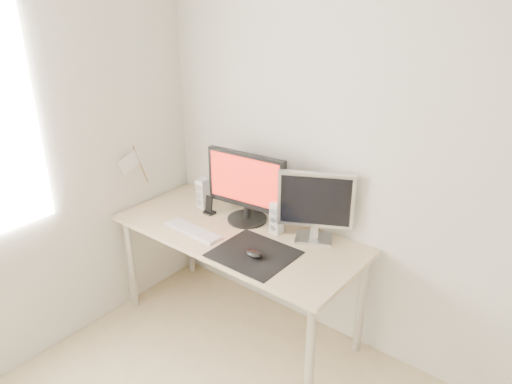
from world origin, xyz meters
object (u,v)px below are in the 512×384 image
Objects in this scene: phone_dock at (209,208)px; second_monitor at (316,203)px; main_monitor at (246,185)px; speaker_left at (203,193)px; speaker_right at (277,217)px; desk at (238,243)px; mouse at (253,254)px; keyboard at (193,230)px.

second_monitor is at bearing 10.82° from phone_dock.
phone_dock is at bearing -164.24° from main_monitor.
speaker_left is (-0.84, -0.09, -0.14)m from second_monitor.
speaker_left and speaker_right have the same top height.
mouse is at bearing -33.00° from desk.
speaker_left is (-0.42, 0.13, 0.18)m from desk.
speaker_left is 1.63× the size of phone_dock.
mouse is 0.33m from desk.
speaker_left is 0.13m from phone_dock.
keyboard is (-0.17, -0.32, -0.25)m from main_monitor.
mouse is 0.87× the size of phone_dock.
main_monitor is 2.68× the size of speaker_right.
second_monitor is 2.11× the size of speaker_left.
desk is 7.77× the size of speaker_right.
desk is 0.30m from speaker_right.
second_monitor reaches higher than mouse.
second_monitor is 3.44× the size of phone_dock.
main_monitor is 0.35m from phone_dock.
phone_dock is at bearing 165.79° from desk.
main_monitor is at bearing 15.76° from phone_dock.
desk is 12.66× the size of phone_dock.
mouse is 0.20× the size of main_monitor.
main_monitor reaches higher than second_monitor.
main_monitor reaches higher than speaker_left.
main_monitor reaches higher than desk.
desk is 3.68× the size of second_monitor.
second_monitor is at bearing 27.69° from desk.
speaker_right is at bearing -163.19° from second_monitor.
mouse is 0.75m from speaker_left.
main_monitor reaches higher than keyboard.
second_monitor is 0.78m from phone_dock.
desk is 0.57m from second_monitor.
main_monitor is 4.37× the size of phone_dock.
keyboard is at bearing -143.29° from desk.
keyboard is at bearing -57.09° from speaker_left.
main_monitor is 0.48m from second_monitor.
keyboard is at bearing -117.94° from main_monitor.
speaker_left is 1.00× the size of speaker_right.
speaker_left is at bearing -173.84° from second_monitor.
speaker_left is at bearing 153.61° from phone_dock.
second_monitor reaches higher than speaker_right.
speaker_left is (-0.68, 0.30, 0.08)m from mouse.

